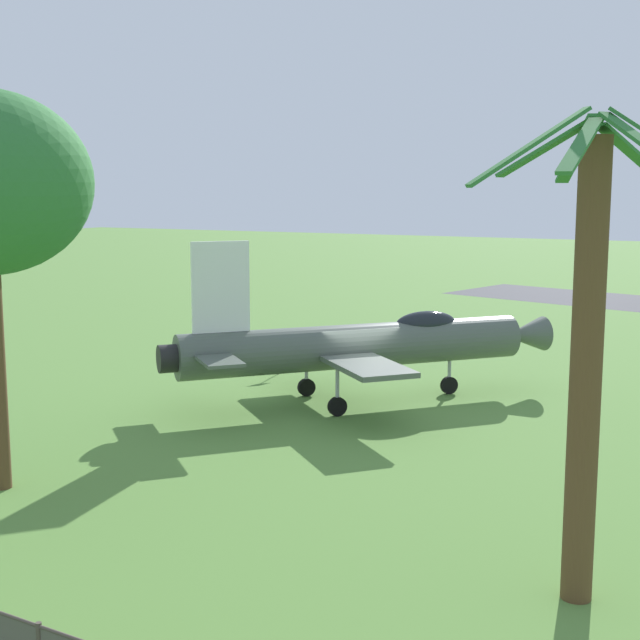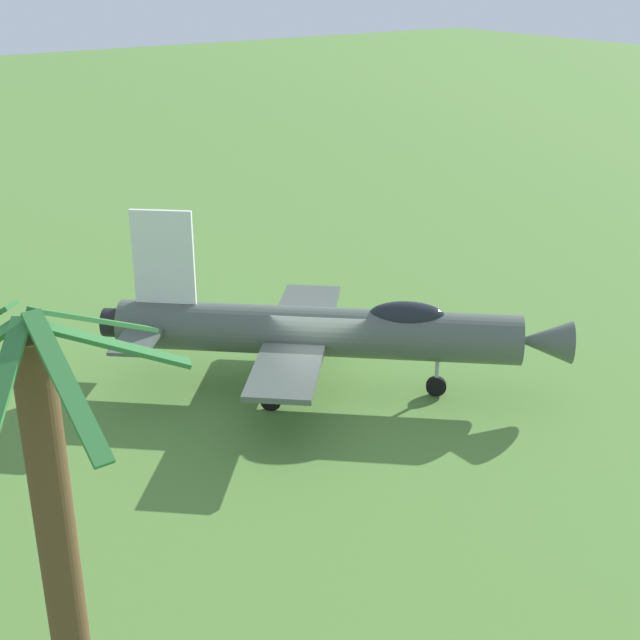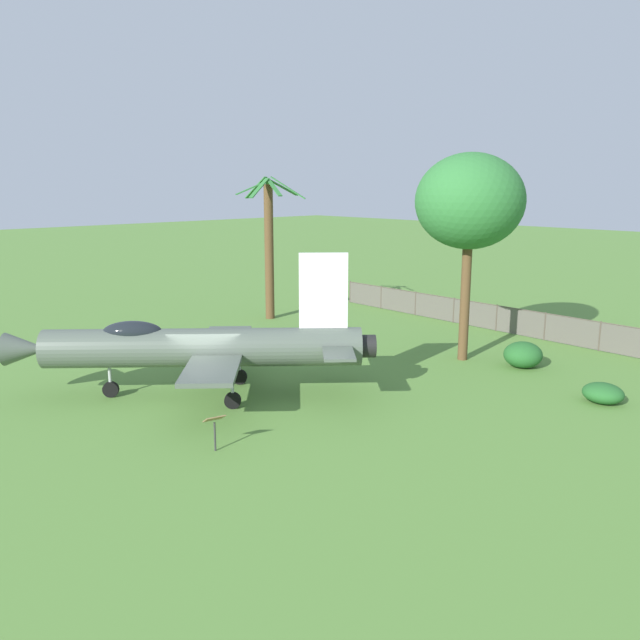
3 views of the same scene
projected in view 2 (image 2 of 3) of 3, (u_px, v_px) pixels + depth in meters
The scene contains 4 objects.
ground_plane at pixel (317, 389), 26.56m from camera, with size 200.00×200.00×0.00m, color #568438.
display_jet at pixel (329, 330), 25.77m from camera, with size 11.63×10.82×5.41m.
palm_tree at pixel (62, 579), 12.01m from camera, with size 4.27×3.76×8.27m.
info_plaque at pixel (305, 300), 31.03m from camera, with size 0.67×0.52×1.14m.
Camera 2 is at (13.64, 19.41, 12.12)m, focal length 49.68 mm.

